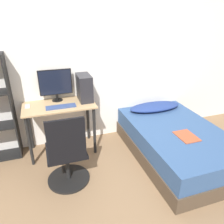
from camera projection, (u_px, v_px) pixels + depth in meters
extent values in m
plane|color=#846647|center=(115.00, 195.00, 2.60)|extent=(14.00, 14.00, 0.00)
cube|color=silver|center=(84.00, 65.00, 3.31)|extent=(8.00, 0.05, 2.50)
cube|color=tan|center=(59.00, 105.00, 3.13)|extent=(1.02, 0.54, 0.02)
cylinder|color=black|center=(30.00, 142.00, 2.97)|extent=(0.04, 0.04, 0.75)
cylinder|color=black|center=(95.00, 131.00, 3.24)|extent=(0.04, 0.04, 0.75)
cylinder|color=black|center=(30.00, 127.00, 3.35)|extent=(0.04, 0.04, 0.75)
cylinder|color=black|center=(88.00, 118.00, 3.62)|extent=(0.04, 0.04, 0.75)
cube|color=black|center=(13.00, 108.00, 3.06)|extent=(0.02, 0.30, 1.52)
cylinder|color=black|center=(69.00, 178.00, 2.84)|extent=(0.54, 0.54, 0.03)
cylinder|color=black|center=(68.00, 165.00, 2.75)|extent=(0.05, 0.05, 0.40)
cube|color=black|center=(66.00, 151.00, 2.66)|extent=(0.47, 0.47, 0.04)
cube|color=black|center=(66.00, 140.00, 2.36)|extent=(0.42, 0.04, 0.51)
cube|color=#4C3D2D|center=(175.00, 149.00, 3.28)|extent=(1.19, 1.89, 0.21)
cube|color=#33517F|center=(177.00, 136.00, 3.19)|extent=(1.15, 1.85, 0.26)
ellipsoid|color=navy|center=(155.00, 107.00, 3.70)|extent=(0.90, 0.36, 0.11)
cube|color=#B24C2D|center=(186.00, 136.00, 2.92)|extent=(0.24, 0.32, 0.01)
cylinder|color=black|center=(57.00, 100.00, 3.27)|extent=(0.16, 0.16, 0.01)
cylinder|color=black|center=(57.00, 97.00, 3.25)|extent=(0.04, 0.04, 0.10)
cube|color=black|center=(55.00, 82.00, 3.16)|extent=(0.47, 0.01, 0.38)
cube|color=black|center=(55.00, 82.00, 3.15)|extent=(0.45, 0.01, 0.35)
cube|color=#33477A|center=(61.00, 107.00, 3.03)|extent=(0.41, 0.13, 0.02)
cube|color=#232328|center=(84.00, 88.00, 3.22)|extent=(0.19, 0.36, 0.38)
cube|color=#B7B7BC|center=(27.00, 106.00, 3.06)|extent=(0.07, 0.14, 0.01)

